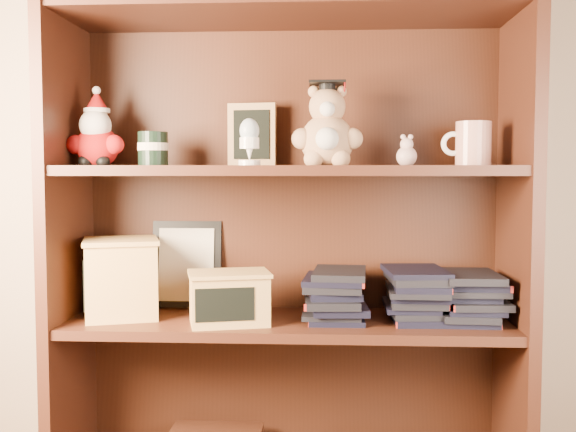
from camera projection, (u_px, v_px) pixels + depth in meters
name	position (u px, v px, depth m)	size (l,w,h in m)	color
bookcase	(288.00, 230.00, 1.80)	(1.20, 0.35, 1.60)	#3E1D11
shelf_lower	(288.00, 323.00, 1.76)	(1.14, 0.33, 0.02)	#3E1D11
shelf_upper	(288.00, 171.00, 1.74)	(1.14, 0.33, 0.02)	#3E1D11
santa_plush	(97.00, 136.00, 1.75)	(0.15, 0.11, 0.21)	#A50F0F
teachers_tin	(153.00, 149.00, 1.75)	(0.08, 0.08, 0.09)	black
chalkboard_plaque	(252.00, 136.00, 1.85)	(0.14, 0.08, 0.17)	#9E7547
egg_cup	(249.00, 140.00, 1.66)	(0.06, 0.06, 0.12)	white
grad_teddy_bear	(327.00, 133.00, 1.72)	(0.18, 0.16, 0.22)	tan
pink_figurine	(407.00, 154.00, 1.72)	(0.05, 0.05, 0.08)	beige
teacher_mug	(472.00, 144.00, 1.71)	(0.13, 0.09, 0.11)	silver
certificate_frame	(187.00, 264.00, 1.91)	(0.20, 0.05, 0.24)	black
treats_box	(121.00, 277.00, 1.78)	(0.24, 0.24, 0.21)	tan
pencils_box	(229.00, 297.00, 1.70)	(0.23, 0.19, 0.13)	tan
book_stack_left	(335.00, 295.00, 1.75)	(0.14, 0.20, 0.13)	black
book_stack_mid	(415.00, 293.00, 1.74)	(0.14, 0.20, 0.14)	black
book_stack_right	(471.00, 296.00, 1.73)	(0.14, 0.20, 0.13)	black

